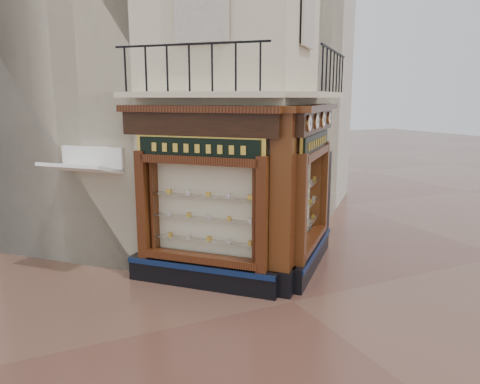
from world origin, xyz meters
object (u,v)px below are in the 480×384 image
clock_d (329,118)px  awning (88,274)px  signboard_left (199,148)px  clock_b (316,121)px  clock_a (309,123)px  clock_c (323,120)px  corner_pilaster (283,205)px  signboard_right (315,142)px

clock_d → awning: size_ratio=0.19×
clock_d → signboard_left: size_ratio=0.15×
clock_b → signboard_left: bearing=124.8°
clock_a → clock_b: same height
clock_b → clock_c: clock_c is taller
corner_pilaster → clock_c: (1.75, 1.15, 1.67)m
clock_d → clock_b: bearing=180.0°
corner_pilaster → awning: corner_pilaster is taller
clock_b → signboard_right: size_ratio=0.16×
signboard_left → clock_c: bearing=-132.6°
corner_pilaster → clock_d: bearing=-8.2°
awning → signboard_right: bearing=-155.5°
signboard_right → clock_c: bearing=-20.0°
clock_c → signboard_right: clock_c is taller
clock_c → clock_a: bearing=180.0°
clock_d → corner_pilaster: bearing=171.8°
clock_b → awning: (-4.78, 2.38, -3.62)m
corner_pilaster → clock_b: size_ratio=11.62×
clock_a → clock_b: size_ratio=1.01×
awning → clock_d: bearing=-145.7°
corner_pilaster → signboard_left: bearing=100.2°
corner_pilaster → clock_d: corner_pilaster is taller
clock_c → clock_d: 0.90m
signboard_right → clock_b: bearing=-168.7°
clock_d → signboard_right: size_ratio=0.15×
clock_b → clock_c: 0.85m
signboard_left → clock_b: bearing=-145.2°
awning → signboard_right: 6.26m
clock_c → signboard_left: clock_c is taller
clock_a → awning: clock_a is taller
signboard_right → awning: bearing=114.5°
corner_pilaster → clock_b: corner_pilaster is taller
clock_a → awning: size_ratio=0.21×
clock_a → clock_b: 0.82m
signboard_left → signboard_right: signboard_right is taller
clock_a → signboard_right: (0.89, 1.05, -0.52)m
clock_b → clock_a: bearing=-180.0°
clock_b → clock_d: clock_b is taller
corner_pilaster → signboard_right: corner_pilaster is taller
clock_a → clock_c: clock_c is taller
clock_d → signboard_left: bearing=146.3°
signboard_right → corner_pilaster: bearing=169.8°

